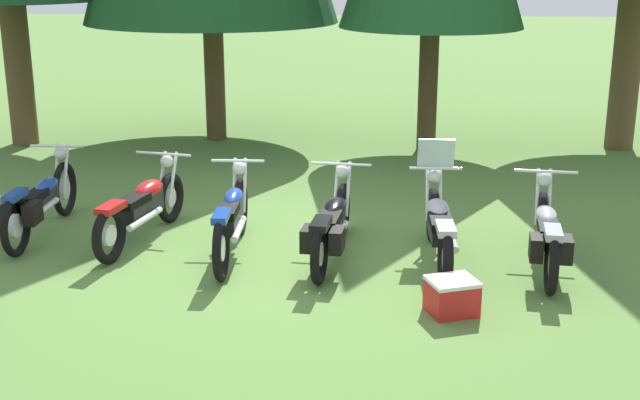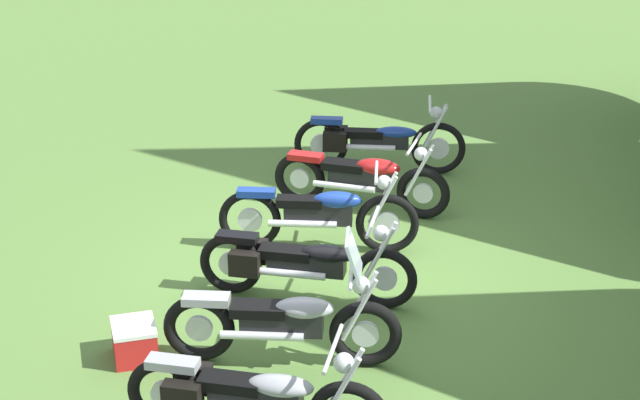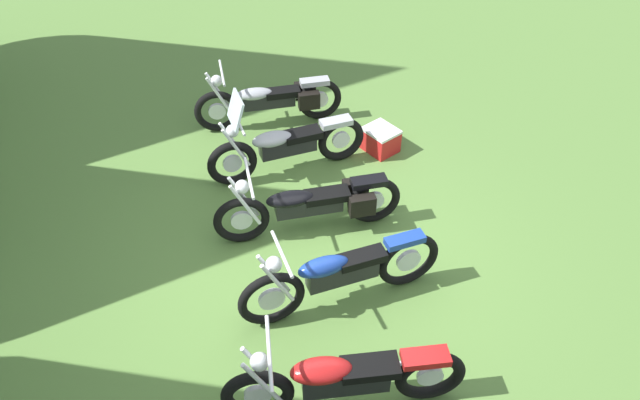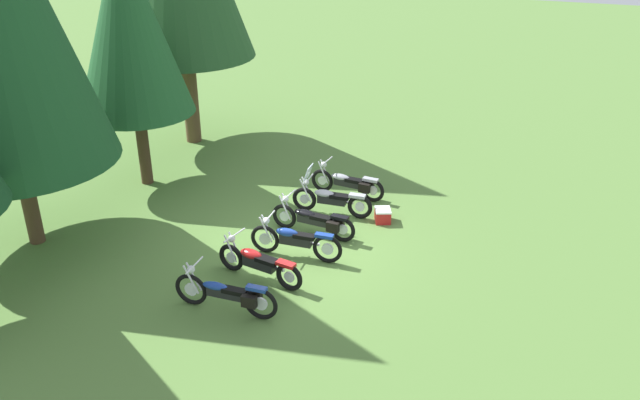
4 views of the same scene
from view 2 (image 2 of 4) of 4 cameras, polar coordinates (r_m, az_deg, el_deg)
The scene contains 8 objects.
ground_plane at distance 11.46m, azimuth -0.19°, elevation -4.06°, with size 80.00×80.00×0.00m, color #547A38.
motorcycle_0 at distance 14.09m, azimuth 3.14°, elevation 3.31°, with size 0.72×2.37×1.03m.
motorcycle_1 at distance 12.83m, azimuth 2.37°, elevation 1.23°, with size 0.81×2.27×0.99m.
motorcycle_2 at distance 11.75m, azimuth 0.01°, elevation -0.80°, with size 0.66×2.33×1.02m.
motorcycle_3 at distance 10.70m, azimuth -1.03°, elevation -3.54°, with size 0.76×2.34×0.99m.
motorcycle_4 at distance 9.61m, azimuth -1.96°, elevation -6.78°, with size 0.63×2.26×1.35m.
motorcycle_5 at distance 8.62m, azimuth -3.95°, elevation -10.90°, with size 0.74×2.26×0.99m.
picnic_cooler at distance 9.98m, azimuth -10.33°, elevation -7.76°, with size 0.58×0.55×0.36m.
Camera 2 is at (10.12, 1.03, 5.27)m, focal length 57.22 mm.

